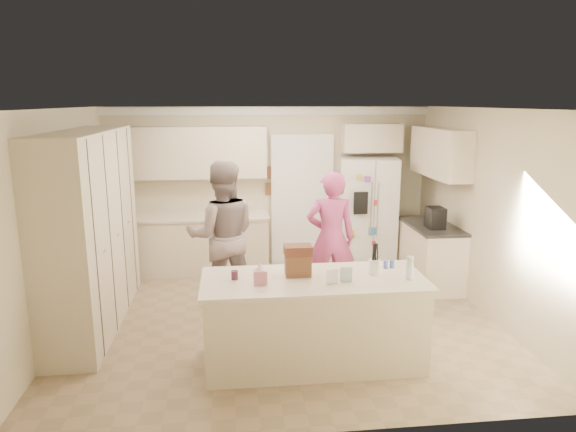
{
  "coord_description": "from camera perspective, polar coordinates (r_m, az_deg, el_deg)",
  "views": [
    {
      "loc": [
        -0.62,
        -5.99,
        2.68
      ],
      "look_at": [
        0.1,
        0.35,
        1.25
      ],
      "focal_mm": 32.0,
      "sensor_mm": 36.0,
      "label": 1
    }
  ],
  "objects": [
    {
      "name": "tissue_plume",
      "position": [
        5.05,
        -3.12,
        -5.58
      ],
      "size": [
        0.08,
        0.08,
        0.08
      ],
      "primitive_type": "cone",
      "color": "white",
      "rests_on": "tissue_box"
    },
    {
      "name": "greeting_card_b",
      "position": [
        5.15,
        6.48,
        -6.45
      ],
      "size": [
        0.12,
        0.05,
        0.16
      ],
      "primitive_type": "cube",
      "rotation": [
        0.15,
        0.0,
        -0.1
      ],
      "color": "silver",
      "rests_on": "island_top"
    },
    {
      "name": "fridge_handle_r",
      "position": [
        8.04,
        9.93,
        0.76
      ],
      "size": [
        0.02,
        0.02,
        0.85
      ],
      "primitive_type": "cylinder",
      "color": "silver",
      "rests_on": "refrigerator"
    },
    {
      "name": "crown_back",
      "position": [
        8.27,
        -2.22,
        11.6
      ],
      "size": [
        5.2,
        0.08,
        0.12
      ],
      "primitive_type": "cube",
      "color": "white",
      "rests_on": "wall_back"
    },
    {
      "name": "over_fridge_cab",
      "position": [
        8.44,
        9.24,
        8.54
      ],
      "size": [
        0.95,
        0.35,
        0.45
      ],
      "primitive_type": "cube",
      "color": "beige",
      "rests_on": "wall_back"
    },
    {
      "name": "back_base_cab",
      "position": [
        8.31,
        -9.9,
        -3.18
      ],
      "size": [
        2.2,
        0.6,
        0.88
      ],
      "primitive_type": "cube",
      "color": "beige",
      "rests_on": "floor"
    },
    {
      "name": "pantry_bank",
      "position": [
        6.59,
        -21.08,
        -1.43
      ],
      "size": [
        0.6,
        2.6,
        2.35
      ],
      "primitive_type": "cube",
      "color": "beige",
      "rests_on": "floor"
    },
    {
      "name": "teen_boy",
      "position": [
        6.71,
        -7.32,
        -2.17
      ],
      "size": [
        0.98,
        0.78,
        1.95
      ],
      "primitive_type": "imported",
      "rotation": [
        0.0,
        0.0,
        3.19
      ],
      "color": "gray",
      "rests_on": "floor"
    },
    {
      "name": "jam_jar",
      "position": [
        5.23,
        -5.95,
        -6.54
      ],
      "size": [
        0.07,
        0.07,
        0.09
      ],
      "primitive_type": "cylinder",
      "color": "#59263F",
      "rests_on": "island_top"
    },
    {
      "name": "refrigerator",
      "position": [
        8.41,
        8.86,
        0.27
      ],
      "size": [
        1.02,
        0.86,
        1.8
      ],
      "primitive_type": "cube",
      "rotation": [
        0.0,
        0.0,
        -0.19
      ],
      "color": "white",
      "rests_on": "floor"
    },
    {
      "name": "back_upper_cab",
      "position": [
        8.17,
        -10.24,
        6.96
      ],
      "size": [
        2.2,
        0.35,
        0.8
      ],
      "primitive_type": "cube",
      "color": "beige",
      "rests_on": "wall_back"
    },
    {
      "name": "fridge_magnets",
      "position": [
        8.07,
        9.53,
        -0.28
      ],
      "size": [
        0.76,
        0.02,
        1.44
      ],
      "primitive_type": null,
      "color": "tan",
      "rests_on": "refrigerator"
    },
    {
      "name": "right_upper_cab",
      "position": [
        7.84,
        16.53,
        6.78
      ],
      "size": [
        0.35,
        1.5,
        0.7
      ],
      "primitive_type": "cube",
      "color": "beige",
      "rests_on": "wall_right"
    },
    {
      "name": "fridge_dispenser",
      "position": [
        7.96,
        8.08,
        1.43
      ],
      "size": [
        0.22,
        0.03,
        0.35
      ],
      "primitive_type": "cube",
      "color": "black",
      "rests_on": "refrigerator"
    },
    {
      "name": "right_countertop",
      "position": [
        7.77,
        15.7,
        -1.08
      ],
      "size": [
        0.63,
        1.24,
        0.04
      ],
      "primitive_type": "cube",
      "color": "#2D2B28",
      "rests_on": "right_base_cab"
    },
    {
      "name": "coffee_maker",
      "position": [
        7.54,
        16.06,
        -0.19
      ],
      "size": [
        0.22,
        0.28,
        0.3
      ],
      "primitive_type": "cube",
      "color": "black",
      "rests_on": "right_countertop"
    },
    {
      "name": "wall_front",
      "position": [
        3.98,
        2.9,
        -7.71
      ],
      "size": [
        5.2,
        0.02,
        2.6
      ],
      "primitive_type": "cube",
      "color": "beige",
      "rests_on": "ground"
    },
    {
      "name": "fridge_handle_l",
      "position": [
        8.02,
        9.24,
        0.75
      ],
      "size": [
        0.02,
        0.02,
        0.85
      ],
      "primitive_type": "cylinder",
      "color": "silver",
      "rests_on": "refrigerator"
    },
    {
      "name": "tissue_box",
      "position": [
        5.08,
        -3.1,
        -6.75
      ],
      "size": [
        0.13,
        0.13,
        0.14
      ],
      "primitive_type": "cube",
      "color": "#CC7695",
      "rests_on": "island_top"
    },
    {
      "name": "dollhouse_roof",
      "position": [
        5.25,
        1.11,
        -3.82
      ],
      "size": [
        0.28,
        0.2,
        0.1
      ],
      "primitive_type": "cube",
      "color": "#592D1E",
      "rests_on": "dollhouse_body"
    },
    {
      "name": "island_top",
      "position": [
        5.27,
        2.88,
        -7.15
      ],
      "size": [
        2.28,
        0.96,
        0.05
      ],
      "primitive_type": "cube",
      "color": "silver",
      "rests_on": "island_base"
    },
    {
      "name": "greeting_card_a",
      "position": [
        5.07,
        4.94,
        -6.71
      ],
      "size": [
        0.12,
        0.06,
        0.16
      ],
      "primitive_type": "cube",
      "rotation": [
        0.15,
        0.0,
        0.2
      ],
      "color": "white",
      "rests_on": "island_top"
    },
    {
      "name": "doorway_casing",
      "position": [
        8.47,
        1.59,
        1.55
      ],
      "size": [
        1.02,
        0.03,
        2.22
      ],
      "primitive_type": "cube",
      "color": "white",
      "rests_on": "floor"
    },
    {
      "name": "shaker_salt",
      "position": [
        5.63,
        10.82,
        -5.29
      ],
      "size": [
        0.05,
        0.05,
        0.09
      ],
      "primitive_type": "cylinder",
      "color": "#4C59AE",
      "rests_on": "island_top"
    },
    {
      "name": "utensil_crock",
      "position": [
        5.42,
        9.63,
        -5.62
      ],
      "size": [
        0.13,
        0.13,
        0.15
      ],
      "primitive_type": "cylinder",
      "color": "white",
      "rests_on": "island_top"
    },
    {
      "name": "fridge_seam",
      "position": [
        8.08,
        9.52,
        -0.27
      ],
      "size": [
        0.02,
        0.02,
        1.78
      ],
      "primitive_type": "cube",
      "color": "gray",
      "rests_on": "refrigerator"
    },
    {
      "name": "floor",
      "position": [
        6.59,
        -0.53,
        -11.44
      ],
      "size": [
        5.2,
        4.6,
        0.02
      ],
      "primitive_type": "cube",
      "color": "#967C5F",
      "rests_on": "ground"
    },
    {
      "name": "right_base_cab",
      "position": [
        7.9,
        15.57,
        -4.32
      ],
      "size": [
        0.6,
        1.2,
        0.88
      ],
      "primitive_type": "cube",
      "color": "beige",
      "rests_on": "floor"
    },
    {
      "name": "wall_right",
      "position": [
        6.94,
        21.41,
        0.28
      ],
      "size": [
        0.02,
        4.6,
        2.6
      ],
      "primitive_type": "cube",
      "color": "beige",
      "rests_on": "ground"
    },
    {
      "name": "island_base",
      "position": [
        5.44,
        2.82,
        -11.71
      ],
      "size": [
        2.2,
        0.9,
        0.88
      ],
      "primitive_type": "cube",
      "color": "beige",
      "rests_on": "floor"
    },
    {
      "name": "dollhouse_body",
      "position": [
        5.29,
        1.11,
        -5.48
      ],
      "size": [
        0.26,
        0.18,
        0.22
      ],
      "primitive_type": "cube",
      "color": "brown",
      "rests_on": "island_top"
    },
    {
      "name": "wall_frame_upper",
      "position": [
        8.36,
        -2.03,
        4.87
      ],
      "size": [
        0.15,
        0.02,
        0.2
      ],
      "primitive_type": "cube",
      "color": "brown",
      "rests_on": "wall_back"
    },
    {
      "name": "teen_girl",
      "position": [
        6.87,
        4.77,
        -2.44
      ],
      "size": [
        0.69,
        0.48,
        1.8
      ],
      "primitive_type": "imported",
      "rotation": [
        0.0,
        0.0,
        3.06
      ],
      "color": "#C64768",
      "rests_on": "floor"
    },
    {
      "name": "wall_frame_lower",
      "position": [
        8.4,
        -2.02,
        3.04
      ],
      "size": [
        0.15,
        0.02,
        0.2
      ],
      "primitive_type": "cube",
      "color": "brown",
      "rests_on": "wall_back"
    },
    {
      "name": "wall_left",
      "position": [
        6.46,
        -24.26,
        -0.84
      ],
      "size": [
        0.02,
        4.6,
        2.6
      ],
      "primitive_type": "cube",
      "color": "beige",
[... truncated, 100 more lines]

